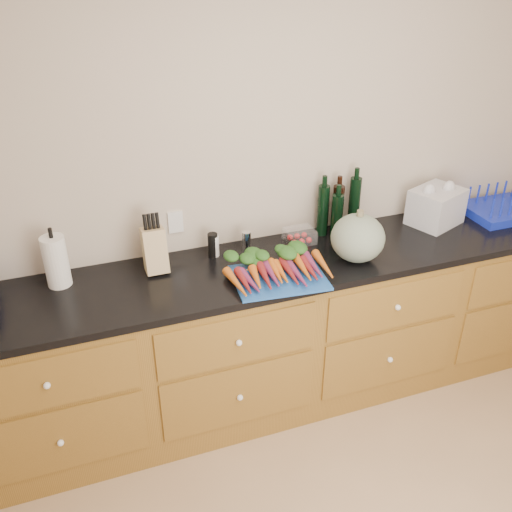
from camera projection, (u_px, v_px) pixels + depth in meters
name	position (u px, v px, depth m)	size (l,w,h in m)	color
wall_back	(278.00, 175.00, 3.17)	(4.10, 0.05, 2.60)	beige
cabinets	(296.00, 331.00, 3.32)	(3.60, 0.64, 0.90)	brown
countertop	(299.00, 261.00, 3.09)	(3.64, 0.62, 0.04)	black
cutting_board	(279.00, 278.00, 2.90)	(0.46, 0.35, 0.01)	#1F56AD
carrots	(276.00, 268.00, 2.91)	(0.51, 0.35, 0.07)	orange
squash	(358.00, 238.00, 3.01)	(0.29, 0.29, 0.26)	slate
paper_towel	(56.00, 261.00, 2.79)	(0.12, 0.12, 0.26)	white
knife_block	(155.00, 250.00, 2.92)	(0.12, 0.12, 0.23)	tan
grinder_salt	(214.00, 246.00, 3.08)	(0.05, 0.05, 0.12)	white
grinder_pepper	(213.00, 245.00, 3.07)	(0.05, 0.05, 0.13)	black
canister_chrome	(246.00, 241.00, 3.13)	(0.05, 0.05, 0.11)	white
tomato_box	(300.00, 236.00, 3.23)	(0.16, 0.13, 0.08)	white
bottles	(338.00, 209.00, 3.28)	(0.27, 0.14, 0.32)	black
grocery_bag	(436.00, 207.00, 3.41)	(0.29, 0.24, 0.22)	silver
dish_rack	(501.00, 209.00, 3.54)	(0.43, 0.34, 0.17)	#1427B6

